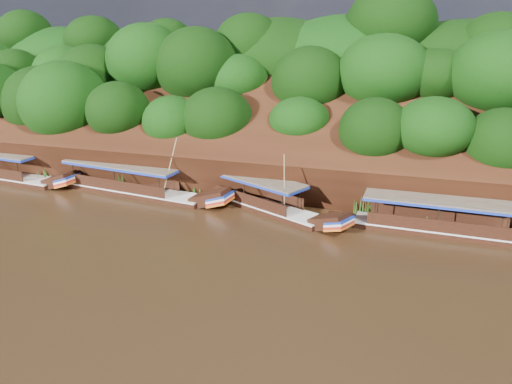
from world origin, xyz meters
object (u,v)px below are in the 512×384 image
at_px(boat_0, 461,228).
at_px(boat_2, 139,189).
at_px(boat_3, 8,174).
at_px(boat_1, 266,204).

distance_m(boat_0, boat_2, 25.02).
xyz_separation_m(boat_2, boat_3, (-13.53, 0.15, 0.01)).
xyz_separation_m(boat_0, boat_3, (-38.53, 1.21, 0.03)).
height_order(boat_0, boat_2, boat_2).
bearing_deg(boat_2, boat_0, 4.96).
height_order(boat_1, boat_2, boat_2).
xyz_separation_m(boat_0, boat_1, (-13.89, 0.77, -0.01)).
bearing_deg(boat_0, boat_2, 179.60).
height_order(boat_1, boat_3, boat_1).
distance_m(boat_0, boat_1, 13.92).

